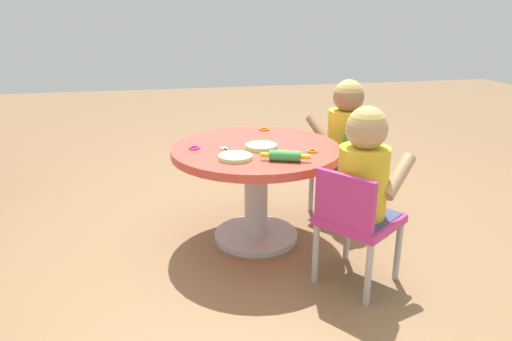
# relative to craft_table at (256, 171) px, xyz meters

# --- Properties ---
(ground_plane) EXTENTS (10.00, 10.00, 0.00)m
(ground_plane) POSITION_rel_craft_table_xyz_m (0.00, 0.00, -0.38)
(ground_plane) COLOR olive
(craft_table) EXTENTS (0.84, 0.84, 0.51)m
(craft_table) POSITION_rel_craft_table_xyz_m (0.00, 0.00, 0.00)
(craft_table) COLOR silver
(craft_table) RESTS_ON ground
(child_chair_left) EXTENTS (0.42, 0.42, 0.54)m
(child_chair_left) POSITION_rel_craft_table_xyz_m (-0.50, -0.33, -0.07)
(child_chair_left) COLOR #B7B7BC
(child_chair_left) RESTS_ON ground
(seated_child_left) EXTENTS (0.42, 0.44, 0.51)m
(seated_child_left) POSITION_rel_craft_table_xyz_m (-0.48, -0.36, 0.15)
(seated_child_left) COLOR #3F4772
(seated_child_left) RESTS_ON ground
(child_chair_right) EXTENTS (0.39, 0.39, 0.54)m
(child_chair_right) POSITION_rel_craft_table_xyz_m (0.18, -0.57, -0.07)
(child_chair_right) COLOR #B7B7BC
(child_chair_right) RESTS_ON ground
(seated_child_right) EXTENTS (0.42, 0.37, 0.51)m
(seated_child_right) POSITION_rel_craft_table_xyz_m (0.22, -0.56, 0.15)
(seated_child_right) COLOR #3F4772
(seated_child_right) RESTS_ON ground
(rolling_pin) EXTENTS (0.10, 0.22, 0.05)m
(rolling_pin) POSITION_rel_craft_table_xyz_m (-0.26, -0.08, 0.15)
(rolling_pin) COLOR green
(rolling_pin) RESTS_ON craft_table
(craft_scissors) EXTENTS (0.14, 0.08, 0.01)m
(craft_scissors) POSITION_rel_craft_table_xyz_m (-0.07, 0.15, 0.13)
(craft_scissors) COLOR silver
(craft_scissors) RESTS_ON craft_table
(playdough_blob_0) EXTENTS (0.16, 0.16, 0.02)m
(playdough_blob_0) POSITION_rel_craft_table_xyz_m (-0.18, 0.13, 0.14)
(playdough_blob_0) COLOR #B2E58C
(playdough_blob_0) RESTS_ON craft_table
(playdough_blob_1) EXTENTS (0.15, 0.15, 0.02)m
(playdough_blob_1) POSITION_rel_craft_table_xyz_m (-0.04, -0.02, 0.14)
(playdough_blob_1) COLOR #B2E58C
(playdough_blob_1) RESTS_ON craft_table
(cookie_cutter_0) EXTENTS (0.05, 0.05, 0.01)m
(cookie_cutter_0) POSITION_rel_craft_table_xyz_m (-0.14, -0.25, 0.13)
(cookie_cutter_0) COLOR orange
(cookie_cutter_0) RESTS_ON craft_table
(cookie_cutter_1) EXTENTS (0.06, 0.06, 0.01)m
(cookie_cutter_1) POSITION_rel_craft_table_xyz_m (0.02, 0.30, 0.13)
(cookie_cutter_1) COLOR #D83FA5
(cookie_cutter_1) RESTS_ON craft_table
(cookie_cutter_2) EXTENTS (0.06, 0.06, 0.01)m
(cookie_cutter_2) POSITION_rel_craft_table_xyz_m (0.32, -0.11, 0.13)
(cookie_cutter_2) COLOR orange
(cookie_cutter_2) RESTS_ON craft_table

